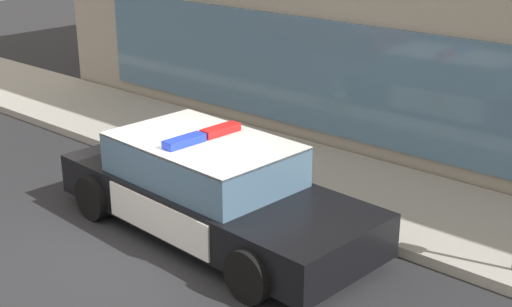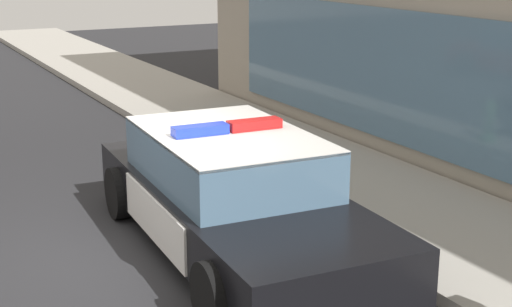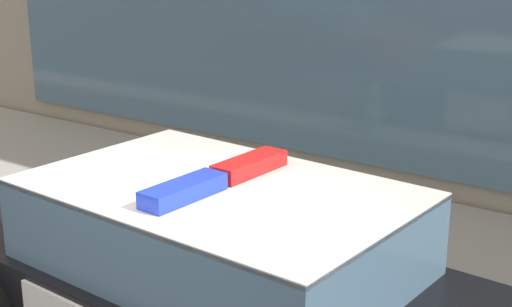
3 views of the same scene
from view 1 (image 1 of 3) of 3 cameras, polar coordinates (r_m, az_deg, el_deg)
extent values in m
plane|color=#262628|center=(9.87, -9.88, -7.97)|extent=(48.00, 48.00, 0.00)
cube|color=#A39E93|center=(12.21, 3.49, -1.67)|extent=(48.00, 2.68, 0.15)
cube|color=slate|center=(12.90, 6.95, 5.84)|extent=(12.84, 0.08, 2.10)
cube|color=black|center=(10.10, -3.42, -3.85)|extent=(5.09, 2.13, 0.60)
cube|color=silver|center=(9.01, 3.45, -5.77)|extent=(1.79, 1.92, 0.05)
cube|color=silver|center=(11.31, -9.42, -0.52)|extent=(1.50, 1.90, 0.05)
cube|color=silver|center=(10.77, -0.06, -2.24)|extent=(2.10, 0.14, 0.51)
cube|color=silver|center=(9.62, -8.01, -5.28)|extent=(2.10, 0.14, 0.51)
cube|color=yellow|center=(10.78, 0.00, -2.22)|extent=(0.22, 0.02, 0.26)
cube|color=slate|center=(10.02, -4.26, -0.54)|extent=(2.68, 1.82, 0.60)
cube|color=silver|center=(9.92, -4.30, 1.03)|extent=(2.68, 1.82, 0.04)
cube|color=red|center=(10.11, -2.89, 1.90)|extent=(0.23, 0.65, 0.11)
cube|color=blue|center=(9.69, -5.80, 1.01)|extent=(0.23, 0.65, 0.11)
cylinder|color=black|center=(9.78, 7.25, -5.84)|extent=(0.69, 0.26, 0.68)
cylinder|color=black|center=(8.53, -0.54, -9.81)|extent=(0.69, 0.26, 0.68)
cylinder|color=black|center=(11.88, -5.43, -0.98)|extent=(0.69, 0.26, 0.68)
cylinder|color=black|center=(10.87, -12.96, -3.48)|extent=(0.69, 0.26, 0.68)
cylinder|color=#4C994C|center=(12.60, -4.52, -0.37)|extent=(0.28, 0.28, 0.10)
cylinder|color=#4C994C|center=(12.51, -4.56, 0.81)|extent=(0.19, 0.19, 0.45)
sphere|color=#4C994C|center=(12.42, -4.59, 2.08)|extent=(0.22, 0.22, 0.22)
cylinder|color=gray|center=(12.39, -4.60, 2.41)|extent=(0.06, 0.06, 0.05)
cylinder|color=gray|center=(12.41, -5.04, 0.74)|extent=(0.09, 0.10, 0.09)
cylinder|color=gray|center=(12.60, -4.09, 1.07)|extent=(0.09, 0.10, 0.09)
cylinder|color=gray|center=(12.41, -4.07, 0.58)|extent=(0.10, 0.12, 0.12)
camera|label=2|loc=(3.22, 51.42, -9.07)|focal=52.54mm
camera|label=3|loc=(4.99, -11.48, 1.51)|focal=52.02mm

